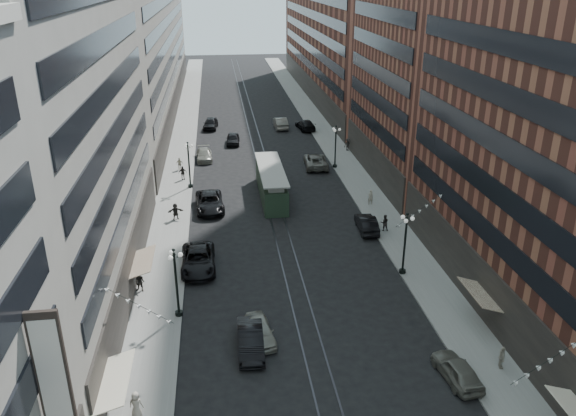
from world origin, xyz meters
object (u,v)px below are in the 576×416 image
pedestrian_5 (175,211)px  streetcar (271,184)px  pedestrian_8 (370,197)px  pedestrian_4 (502,358)px  pedestrian_extra_0 (183,173)px  pedestrian_2 (140,282)px  car_12 (305,125)px  car_9 (211,123)px  lamppost_sw_far (176,280)px  car_7 (210,202)px  lamppost_se_mid (336,145)px  car_2 (198,260)px  car_11 (316,161)px  car_10 (367,224)px  pedestrian_9 (348,145)px  lamppost_sw_mid (189,163)px  car_extra_0 (260,331)px  pedestrian_7 (384,223)px  car_14 (280,123)px  pedestrian_1 (136,405)px  car_13 (233,139)px  car_8 (204,155)px  car_4 (457,370)px  pedestrian_6 (180,164)px  car_5 (251,340)px

pedestrian_5 → streetcar: bearing=17.0°
pedestrian_8 → pedestrian_4: bearing=85.6°
streetcar → pedestrian_extra_0: 12.17m
pedestrian_2 → car_12: pedestrian_2 is taller
pedestrian_4 → car_9: car_9 is taller
lamppost_sw_far → pedestrian_8: (19.64, 19.09, -2.10)m
streetcar → pedestrian_2: streetcar is taller
car_7 → car_12: car_7 is taller
lamppost_se_mid → car_2: size_ratio=0.89×
lamppost_sw_far → car_11: 36.57m
car_10 → pedestrian_9: 26.45m
car_2 → car_9: car_9 is taller
car_2 → car_12: bearing=68.9°
lamppost_sw_mid → car_extra_0: lamppost_sw_mid is taller
pedestrian_2 → car_9: (5.60, 50.24, -0.10)m
pedestrian_7 → car_extra_0: (-13.51, -15.91, -0.27)m
car_7 → car_11: 18.66m
lamppost_sw_mid → car_14: 29.39m
car_7 → car_11: car_7 is taller
lamppost_se_mid → pedestrian_1: lamppost_se_mid is taller
car_13 → car_14: 11.39m
lamppost_sw_mid → pedestrian_2: bearing=-97.9°
car_11 → pedestrian_8: bearing=108.8°
lamppost_sw_far → pedestrian_8: bearing=44.2°
car_11 → car_12: size_ratio=1.10×
pedestrian_9 → car_9: bearing=123.7°
lamppost_sw_far → lamppost_sw_mid: bearing=90.0°
car_8 → pedestrian_extra_0: bearing=-110.3°
car_4 → pedestrian_6: bearing=-72.8°
pedestrian_2 → pedestrian_6: pedestrian_2 is taller
car_14 → pedestrian_extra_0: 27.44m
car_12 → car_9: bearing=-16.4°
lamppost_se_mid → car_4: 41.35m
car_9 → car_12: car_9 is taller
lamppost_sw_mid → car_13: 18.84m
car_4 → pedestrian_extra_0: 43.20m
lamppost_sw_mid → pedestrian_6: lamppost_sw_mid is taller
lamppost_se_mid → car_11: lamppost_se_mid is taller
pedestrian_1 → car_7: (4.12, 30.27, -0.12)m
car_7 → car_12: (15.33, 31.37, -0.06)m
pedestrian_2 → pedestrian_extra_0: bearing=101.5°
car_10 → pedestrian_6: bearing=-44.7°
lamppost_sw_far → pedestrian_7: bearing=32.7°
lamppost_se_mid → car_11: (-2.40, 0.80, -2.25)m
pedestrian_4 → car_8: bearing=37.9°
car_4 → car_9: bearing=-83.4°
car_4 → pedestrian_7: pedestrian_7 is taller
car_11 → car_5: bearing=77.6°
car_12 → car_8: bearing=33.8°
pedestrian_6 → car_extra_0: 37.75m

